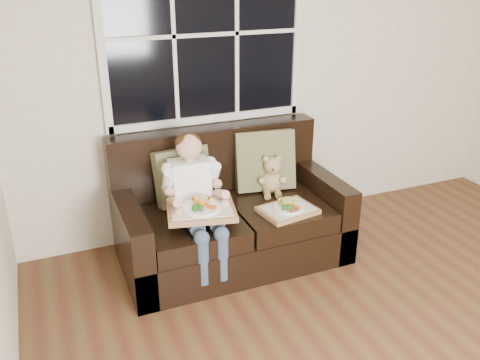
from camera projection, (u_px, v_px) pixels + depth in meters
name	position (u px, v px, depth m)	size (l,w,h in m)	color
window_back	(205.00, 35.00, 3.83)	(1.62, 0.04, 1.37)	black
loveseat	(229.00, 219.00, 3.97)	(1.70, 0.92, 0.96)	black
pillow_left	(183.00, 176.00, 3.84)	(0.45, 0.25, 0.44)	#656840
pillow_right	(265.00, 160.00, 4.07)	(0.51, 0.29, 0.49)	#656840
child	(194.00, 191.00, 3.61)	(0.41, 0.60, 0.93)	white
teddy_bear	(272.00, 177.00, 4.03)	(0.23, 0.27, 0.32)	tan
tray_left	(201.00, 209.00, 3.52)	(0.54, 0.45, 0.11)	#AB734D
tray_right	(288.00, 209.00, 3.75)	(0.44, 0.36, 0.09)	#AB734D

